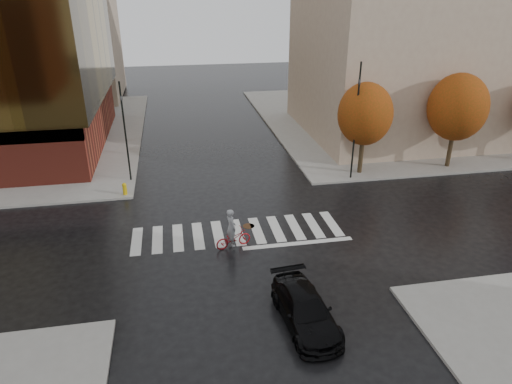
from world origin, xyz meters
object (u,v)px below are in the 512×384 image
sedan (305,309)px  traffic_light_nw (125,127)px  fire_hydrant (125,188)px  cyclist (233,234)px  traffic_light_ne (357,113)px

sedan → traffic_light_nw: 18.52m
traffic_light_nw → fire_hydrant: 4.22m
cyclist → traffic_light_nw: 12.02m
traffic_light_ne → fire_hydrant: size_ratio=9.84×
traffic_light_nw → traffic_light_ne: 15.51m
sedan → traffic_light_ne: (7.41, 13.98, 4.12)m
sedan → traffic_light_ne: bearing=57.1°
fire_hydrant → sedan: bearing=-59.8°
cyclist → traffic_light_nw: (-5.82, 10.00, 3.24)m
cyclist → traffic_light_nw: traffic_light_nw is taller
sedan → cyclist: (-2.07, 6.42, 0.08)m
traffic_light_ne → fire_hydrant: traffic_light_ne is taller
traffic_light_ne → fire_hydrant: 16.06m
traffic_light_nw → traffic_light_ne: (15.30, -2.44, 0.80)m
sedan → cyclist: cyclist is taller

